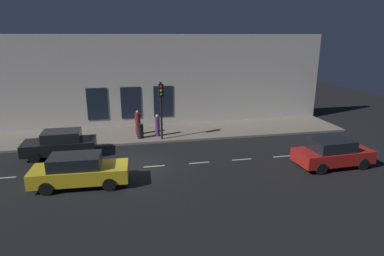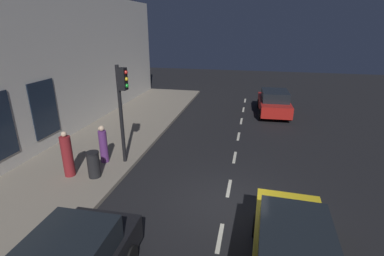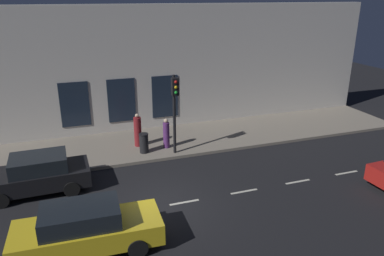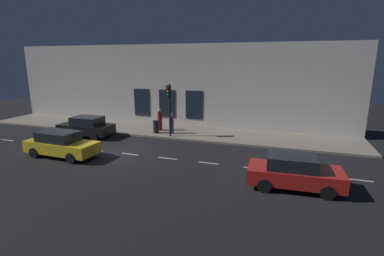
{
  "view_description": "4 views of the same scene",
  "coord_description": "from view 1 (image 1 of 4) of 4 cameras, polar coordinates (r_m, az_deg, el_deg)",
  "views": [
    {
      "loc": [
        -17.15,
        0.32,
        7.12
      ],
      "look_at": [
        1.21,
        -3.42,
        1.77
      ],
      "focal_mm": 30.49,
      "sensor_mm": 36.0,
      "label": 1
    },
    {
      "loc": [
        -0.62,
        7.94,
        5.5
      ],
      "look_at": [
        1.84,
        -3.15,
        1.4
      ],
      "focal_mm": 26.57,
      "sensor_mm": 36.0,
      "label": 2
    },
    {
      "loc": [
        -12.07,
        2.86,
        7.71
      ],
      "look_at": [
        2.46,
        -2.17,
        2.13
      ],
      "focal_mm": 34.65,
      "sensor_mm": 36.0,
      "label": 3
    },
    {
      "loc": [
        -15.25,
        -10.23,
        5.82
      ],
      "look_at": [
        2.62,
        -4.3,
        1.37
      ],
      "focal_mm": 26.83,
      "sensor_mm": 36.0,
      "label": 4
    }
  ],
  "objects": [
    {
      "name": "building_facade",
      "position": [
        26.19,
        -10.82,
        7.92
      ],
      "size": [
        0.65,
        32.0,
        7.21
      ],
      "color": "beige",
      "rests_on": "ground"
    },
    {
      "name": "parked_car_1",
      "position": [
        21.31,
        -22.03,
        -2.55
      ],
      "size": [
        1.96,
        4.24,
        1.58
      ],
      "rotation": [
        0.0,
        0.0,
        0.02
      ],
      "color": "black",
      "rests_on": "ground"
    },
    {
      "name": "lane_centre_line",
      "position": [
        18.62,
        -6.62,
        -6.66
      ],
      "size": [
        0.12,
        27.2,
        0.01
      ],
      "color": "beige",
      "rests_on": "ground"
    },
    {
      "name": "ground_plane",
      "position": [
        18.57,
        -9.71,
        -6.86
      ],
      "size": [
        60.0,
        60.0,
        0.0
      ],
      "primitive_type": "plane",
      "color": "black"
    },
    {
      "name": "parked_car_0",
      "position": [
        19.86,
        23.33,
        -4.02
      ],
      "size": [
        2.09,
        4.3,
        1.58
      ],
      "rotation": [
        0.0,
        0.0,
        3.19
      ],
      "color": "red",
      "rests_on": "ground"
    },
    {
      "name": "pedestrian_1",
      "position": [
        23.94,
        -9.45,
        0.8
      ],
      "size": [
        0.55,
        0.55,
        1.77
      ],
      "rotation": [
        0.0,
        0.0,
        0.69
      ],
      "color": "maroon",
      "rests_on": "sidewalk"
    },
    {
      "name": "trash_bin",
      "position": [
        23.08,
        -9.06,
        -0.54
      ],
      "size": [
        0.47,
        0.47,
        1.01
      ],
      "color": "black",
      "rests_on": "sidewalk"
    },
    {
      "name": "sidewalk",
      "position": [
        24.44,
        -10.27,
        -1.09
      ],
      "size": [
        4.5,
        32.0,
        0.15
      ],
      "color": "gray",
      "rests_on": "ground"
    },
    {
      "name": "pedestrian_0",
      "position": [
        23.35,
        -6.07,
        0.35
      ],
      "size": [
        0.41,
        0.41,
        1.58
      ],
      "rotation": [
        0.0,
        0.0,
        4.99
      ],
      "color": "#5B2D70",
      "rests_on": "sidewalk"
    },
    {
      "name": "traffic_light",
      "position": [
        22.04,
        -5.42,
        4.69
      ],
      "size": [
        0.49,
        0.32,
        3.98
      ],
      "color": "black",
      "rests_on": "sidewalk"
    },
    {
      "name": "parked_car_2",
      "position": [
        16.87,
        -19.16,
        -7.04
      ],
      "size": [
        1.94,
        4.64,
        1.58
      ],
      "rotation": [
        0.0,
        0.0,
        3.1
      ],
      "color": "gold",
      "rests_on": "ground"
    }
  ]
}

